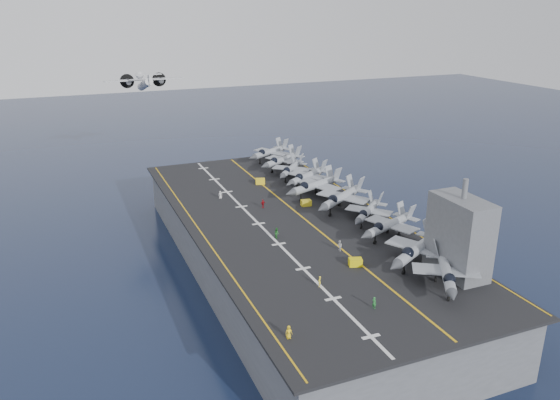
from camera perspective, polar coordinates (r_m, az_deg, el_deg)
name	(u,v)px	position (r m, az deg, el deg)	size (l,w,h in m)	color
ground	(288,268)	(108.60, 0.81, -7.13)	(500.00, 500.00, 0.00)	#142135
hull	(288,245)	(106.44, 0.82, -4.73)	(36.00, 90.00, 10.00)	#56595E
flight_deck	(288,220)	(104.40, 0.84, -2.13)	(38.00, 92.00, 0.40)	black
foul_line	(302,217)	(105.46, 2.34, -1.79)	(0.35, 90.00, 0.02)	gold
landing_centerline	(259,224)	(102.26, -2.26, -2.49)	(0.50, 90.00, 0.02)	silver
deck_edge_port	(201,232)	(99.33, -8.23, -3.38)	(0.25, 90.00, 0.02)	gold
deck_edge_stbd	(371,206)	(112.45, 9.54, -0.66)	(0.25, 90.00, 0.02)	gold
island_superstructure	(460,227)	(85.42, 18.33, -2.70)	(5.00, 10.00, 15.00)	#56595E
fighter_jet_0	(447,271)	(82.64, 17.01, -7.14)	(15.73, 17.25, 4.99)	gray
fighter_jet_1	(418,248)	(88.33, 14.20, -4.88)	(19.08, 17.00, 5.53)	#929BA1
fighter_jet_2	(389,224)	(97.32, 11.33, -2.49)	(16.89, 14.29, 4.98)	#969DA5
fighter_jet_3	(368,211)	(103.61, 9.17, -1.10)	(15.52, 15.14, 4.53)	#9198A1
fighter_jet_4	(342,197)	(108.95, 6.45, 0.36)	(19.17, 17.60, 5.54)	gray
fighter_jet_5	(315,184)	(116.09, 3.72, 1.64)	(18.43, 15.48, 5.45)	gray
fighter_jet_6	(307,175)	(122.78, 2.86, 2.58)	(17.65, 16.11, 5.10)	#989FA9
fighter_jet_7	(291,168)	(128.71, 1.13, 3.32)	(15.78, 16.15, 4.71)	#9EA6AE
fighter_jet_8	(282,159)	(135.75, 0.23, 4.26)	(17.39, 15.57, 5.04)	#9098A1
tow_cart_a	(355,262)	(86.81, 7.89, -6.45)	(2.35, 1.89, 1.23)	yellow
tow_cart_b	(306,203)	(111.26, 2.74, -0.30)	(2.18, 1.55, 1.22)	gold
tow_cart_c	(260,181)	(124.87, -2.08, 1.97)	(2.44, 1.98, 1.27)	yellow
crew_0	(289,332)	(68.62, 0.92, -13.63)	(1.08, 0.75, 1.74)	yellow
crew_1	(320,281)	(80.10, 4.15, -8.49)	(1.15, 1.18, 1.65)	yellow
crew_2	(277,233)	(95.73, -0.34, -3.46)	(0.79, 1.16, 1.91)	#29872E
crew_4	(263,204)	(109.87, -1.79, -0.40)	(1.15, 0.85, 1.78)	#9D0911
crew_5	(220,195)	(115.93, -6.26, 0.55)	(1.20, 1.08, 1.67)	silver
crew_6	(374,303)	(75.65, 9.82, -10.53)	(1.00, 1.20, 1.72)	#278B37
crew_7	(340,246)	(91.36, 6.25, -4.79)	(0.85, 1.17, 1.82)	silver
transport_plane	(145,84)	(154.57, -13.93, 11.66)	(21.33, 14.72, 4.99)	white
fighter_jet_9	(270,151)	(143.36, -1.08, 5.09)	(17.39, 15.57, 5.04)	#9098A1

